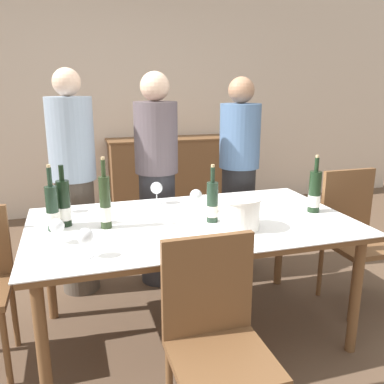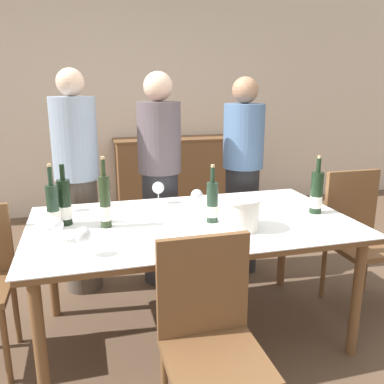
# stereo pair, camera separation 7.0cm
# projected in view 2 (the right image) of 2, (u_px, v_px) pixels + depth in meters

# --- Properties ---
(ground_plane) EXTENTS (12.00, 12.00, 0.00)m
(ground_plane) POSITION_uv_depth(u_px,v_px,m) (192.00, 332.00, 2.64)
(ground_plane) COLOR brown
(back_wall) EXTENTS (8.00, 0.10, 2.80)m
(back_wall) POSITION_uv_depth(u_px,v_px,m) (130.00, 98.00, 4.96)
(back_wall) COLOR beige
(back_wall) RESTS_ON ground_plane
(sideboard_cabinet) EXTENTS (1.51, 0.46, 0.93)m
(sideboard_cabinet) POSITION_uv_depth(u_px,v_px,m) (177.00, 175.00, 5.06)
(sideboard_cabinet) COLOR brown
(sideboard_cabinet) RESTS_ON ground_plane
(dining_table) EXTENTS (1.92, 1.10, 0.77)m
(dining_table) POSITION_uv_depth(u_px,v_px,m) (192.00, 231.00, 2.46)
(dining_table) COLOR brown
(dining_table) RESTS_ON ground_plane
(ice_bucket) EXTENTS (0.23, 0.23, 0.18)m
(ice_bucket) POSITION_uv_depth(u_px,v_px,m) (240.00, 213.00, 2.29)
(ice_bucket) COLOR white
(ice_bucket) RESTS_ON dining_table
(wine_bottle_0) EXTENTS (0.08, 0.08, 0.36)m
(wine_bottle_0) POSITION_uv_depth(u_px,v_px,m) (65.00, 203.00, 2.35)
(wine_bottle_0) COLOR black
(wine_bottle_0) RESTS_ON dining_table
(wine_bottle_1) EXTENTS (0.07, 0.07, 0.35)m
(wine_bottle_1) POSITION_uv_depth(u_px,v_px,m) (212.00, 203.00, 2.40)
(wine_bottle_1) COLOR #1E3323
(wine_bottle_1) RESTS_ON dining_table
(wine_bottle_2) EXTENTS (0.07, 0.07, 0.38)m
(wine_bottle_2) POSITION_uv_depth(u_px,v_px,m) (53.00, 208.00, 2.28)
(wine_bottle_2) COLOR #1E3323
(wine_bottle_2) RESTS_ON dining_table
(wine_bottle_3) EXTENTS (0.08, 0.08, 0.37)m
(wine_bottle_3) POSITION_uv_depth(u_px,v_px,m) (316.00, 194.00, 2.57)
(wine_bottle_3) COLOR black
(wine_bottle_3) RESTS_ON dining_table
(wine_bottle_4) EXTENTS (0.06, 0.06, 0.41)m
(wine_bottle_4) POSITION_uv_depth(u_px,v_px,m) (105.00, 203.00, 2.31)
(wine_bottle_4) COLOR #28381E
(wine_bottle_4) RESTS_ON dining_table
(wine_glass_0) EXTENTS (0.08, 0.08, 0.15)m
(wine_glass_0) POSITION_uv_depth(u_px,v_px,m) (83.00, 236.00, 1.92)
(wine_glass_0) COLOR white
(wine_glass_0) RESTS_ON dining_table
(wine_glass_1) EXTENTS (0.08, 0.08, 0.14)m
(wine_glass_1) POSITION_uv_depth(u_px,v_px,m) (64.00, 196.00, 2.61)
(wine_glass_1) COLOR white
(wine_glass_1) RESTS_ON dining_table
(wine_glass_2) EXTENTS (0.08, 0.08, 0.13)m
(wine_glass_2) POSITION_uv_depth(u_px,v_px,m) (56.00, 225.00, 2.10)
(wine_glass_2) COLOR white
(wine_glass_2) RESTS_ON dining_table
(wine_glass_3) EXTENTS (0.08, 0.08, 0.15)m
(wine_glass_3) POSITION_uv_depth(u_px,v_px,m) (197.00, 196.00, 2.58)
(wine_glass_3) COLOR white
(wine_glass_3) RESTS_ON dining_table
(wine_glass_4) EXTENTS (0.08, 0.08, 0.15)m
(wine_glass_4) POSITION_uv_depth(u_px,v_px,m) (158.00, 188.00, 2.78)
(wine_glass_4) COLOR white
(wine_glass_4) RESTS_ON dining_table
(chair_near_front) EXTENTS (0.42, 0.42, 0.93)m
(chair_near_front) POSITION_uv_depth(u_px,v_px,m) (210.00, 331.00, 1.75)
(chair_near_front) COLOR brown
(chair_near_front) RESTS_ON ground_plane
(chair_right_end) EXTENTS (0.42, 0.42, 0.97)m
(chair_right_end) POSITION_uv_depth(u_px,v_px,m) (357.00, 231.00, 2.91)
(chair_right_end) COLOR brown
(chair_right_end) RESTS_ON ground_plane
(person_host) EXTENTS (0.33, 0.33, 1.68)m
(person_host) POSITION_uv_depth(u_px,v_px,m) (78.00, 184.00, 3.03)
(person_host) COLOR #51473D
(person_host) RESTS_ON ground_plane
(person_guest_left) EXTENTS (0.33, 0.33, 1.66)m
(person_guest_left) POSITION_uv_depth(u_px,v_px,m) (160.00, 181.00, 3.16)
(person_guest_left) COLOR #2D2D33
(person_guest_left) RESTS_ON ground_plane
(person_guest_right) EXTENTS (0.33, 0.33, 1.62)m
(person_guest_right) POSITION_uv_depth(u_px,v_px,m) (242.00, 178.00, 3.37)
(person_guest_right) COLOR #262628
(person_guest_right) RESTS_ON ground_plane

